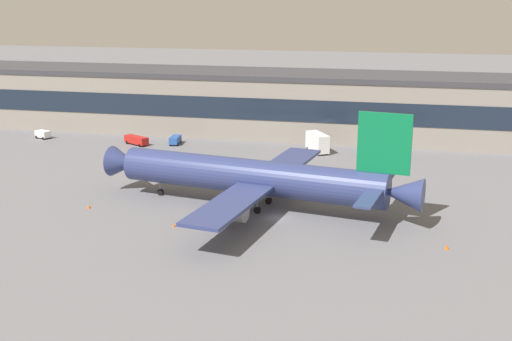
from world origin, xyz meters
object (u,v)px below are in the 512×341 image
(belt_loader, at_px, (136,140))
(traffic_cone_1, at_px, (447,247))
(baggage_tug, at_px, (43,134))
(traffic_cone_2, at_px, (174,225))
(airliner, at_px, (256,177))
(follow_me_car, at_px, (175,140))
(catering_truck, at_px, (317,142))
(traffic_cone_0, at_px, (89,206))

(belt_loader, relative_size, traffic_cone_1, 9.29)
(baggage_tug, xyz_separation_m, traffic_cone_2, (50.91, -49.63, -0.80))
(airliner, xyz_separation_m, follow_me_car, (-27.83, 39.43, -4.00))
(traffic_cone_1, bearing_deg, follow_me_car, 138.25)
(baggage_tug, xyz_separation_m, traffic_cone_1, (89.55, -49.57, -0.73))
(belt_loader, distance_m, baggage_tug, 24.30)
(catering_truck, distance_m, traffic_cone_2, 52.66)
(follow_me_car, bearing_deg, traffic_cone_1, -41.75)
(belt_loader, relative_size, follow_me_car, 1.44)
(belt_loader, bearing_deg, traffic_cone_2, -61.19)
(belt_loader, bearing_deg, airliner, -45.60)
(catering_truck, height_order, traffic_cone_0, catering_truck)
(follow_me_car, bearing_deg, belt_loader, -165.46)
(belt_loader, height_order, follow_me_car, belt_loader)
(airliner, bearing_deg, traffic_cone_2, -131.14)
(airliner, height_order, follow_me_car, airliner)
(traffic_cone_1, bearing_deg, baggage_tug, 151.03)
(catering_truck, bearing_deg, traffic_cone_2, -106.01)
(traffic_cone_1, relative_size, traffic_cone_2, 1.26)
(catering_truck, bearing_deg, follow_me_car, 179.87)
(follow_me_car, relative_size, traffic_cone_2, 8.13)
(traffic_cone_2, bearing_deg, belt_loader, 118.81)
(belt_loader, distance_m, follow_me_car, 8.89)
(belt_loader, bearing_deg, catering_truck, 3.00)
(airliner, height_order, catering_truck, airliner)
(airliner, relative_size, catering_truck, 7.06)
(catering_truck, xyz_separation_m, baggage_tug, (-65.42, -0.95, -1.21))
(catering_truck, bearing_deg, belt_loader, -177.00)
(follow_me_car, bearing_deg, airliner, -54.79)
(belt_loader, xyz_separation_m, catering_truck, (41.15, 2.16, 1.14))
(traffic_cone_2, bearing_deg, baggage_tug, 135.73)
(follow_me_car, xyz_separation_m, traffic_cone_1, (56.68, -50.59, -0.74))
(catering_truck, xyz_separation_m, traffic_cone_2, (-14.51, -50.58, -2.01))
(follow_me_car, relative_size, traffic_cone_0, 6.79)
(traffic_cone_0, bearing_deg, belt_loader, 103.62)
(baggage_tug, bearing_deg, airliner, -32.32)
(catering_truck, bearing_deg, traffic_cone_0, -123.86)
(belt_loader, xyz_separation_m, traffic_cone_1, (65.28, -48.36, -0.80))
(airliner, distance_m, traffic_cone_1, 31.29)
(airliner, bearing_deg, traffic_cone_1, -21.15)
(traffic_cone_2, bearing_deg, traffic_cone_0, 162.91)
(catering_truck, bearing_deg, traffic_cone_1, -64.47)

